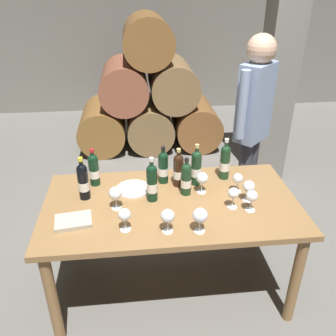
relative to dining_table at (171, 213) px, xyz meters
name	(u,v)px	position (x,y,z in m)	size (l,w,h in m)	color
ground_plane	(171,284)	(0.00, 0.00, -0.67)	(14.00, 14.00, 0.00)	#66635E
cellar_back_wall	(142,23)	(0.00, 4.20, 0.73)	(10.00, 0.24, 2.80)	slate
barrel_stack	(149,97)	(0.00, 2.60, -0.01)	(1.86, 0.90, 1.69)	brown
stone_pillar	(280,63)	(1.30, 1.60, 0.63)	(0.32, 0.32, 2.60)	slate
dining_table	(171,213)	(0.00, 0.00, 0.00)	(1.70, 0.90, 0.76)	olive
wine_bottle_0	(196,167)	(0.20, 0.22, 0.23)	(0.07, 0.07, 0.31)	#19381E
wine_bottle_1	(178,170)	(0.08, 0.21, 0.22)	(0.07, 0.07, 0.29)	black
wine_bottle_2	(186,178)	(0.11, 0.09, 0.21)	(0.07, 0.07, 0.27)	#19381E
wine_bottle_3	(152,182)	(-0.12, 0.04, 0.23)	(0.07, 0.07, 0.32)	black
wine_bottle_4	(94,169)	(-0.52, 0.29, 0.21)	(0.07, 0.07, 0.28)	black
wine_bottle_5	(163,167)	(-0.03, 0.27, 0.21)	(0.07, 0.07, 0.28)	black
wine_bottle_6	(225,162)	(0.43, 0.28, 0.23)	(0.07, 0.07, 0.32)	#19381E
wine_bottle_7	(83,181)	(-0.58, 0.11, 0.22)	(0.07, 0.07, 0.31)	black
wine_glass_0	(252,197)	(0.50, -0.15, 0.20)	(0.07, 0.07, 0.15)	white
wine_glass_1	(202,179)	(0.22, 0.10, 0.20)	(0.08, 0.08, 0.16)	white
wine_glass_2	(249,187)	(0.51, -0.04, 0.20)	(0.08, 0.08, 0.15)	white
wine_glass_3	(168,217)	(-0.06, -0.31, 0.20)	(0.08, 0.08, 0.16)	white
wine_glass_4	(125,215)	(-0.30, -0.27, 0.20)	(0.08, 0.08, 0.15)	white
wine_glass_5	(238,179)	(0.47, 0.08, 0.19)	(0.07, 0.07, 0.14)	white
wine_glass_6	(200,216)	(0.13, -0.33, 0.21)	(0.09, 0.09, 0.16)	white
wine_glass_7	(233,194)	(0.39, -0.10, 0.19)	(0.07, 0.07, 0.15)	white
wine_glass_8	(115,194)	(-0.36, -0.04, 0.20)	(0.09, 0.09, 0.16)	white
tasting_notebook	(73,221)	(-0.62, -0.17, 0.11)	(0.22, 0.16, 0.03)	#B2A893
serving_plate	(133,189)	(-0.25, 0.18, 0.10)	(0.24, 0.24, 0.01)	white
sommelier_presenting	(253,118)	(0.77, 0.75, 0.37)	(0.38, 0.37, 1.72)	#383842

